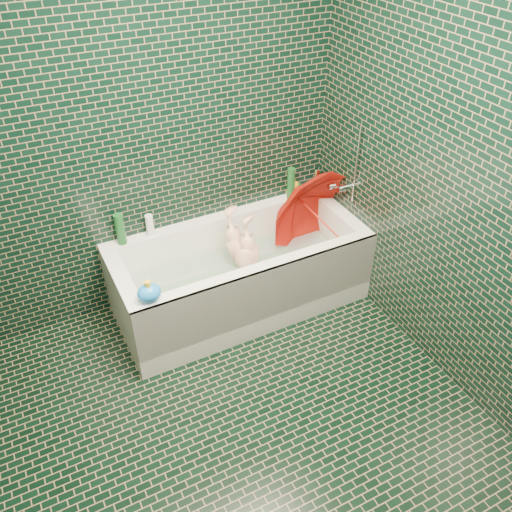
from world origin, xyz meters
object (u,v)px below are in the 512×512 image
rubber_duck (293,190)px  bath_toy (149,293)px  umbrella (322,221)px  bathtub (241,281)px  child (246,263)px

rubber_duck → bath_toy: 1.47m
umbrella → rubber_duck: 0.40m
rubber_duck → bath_toy: (-1.32, -0.64, 0.02)m
bathtub → rubber_duck: 0.80m
child → umbrella: size_ratio=1.31×
child → rubber_duck: bearing=104.7°
bathtub → bath_toy: size_ratio=9.92×
rubber_duck → child: bearing=-173.0°
umbrella → bath_toy: (-1.32, -0.25, 0.06)m
umbrella → rubber_duck: umbrella is taller
bathtub → bath_toy: bearing=-157.8°
rubber_duck → umbrella: bearing=-111.5°
bath_toy → child: bearing=3.7°
bathtub → rubber_duck: size_ratio=13.30×
bathtub → bath_toy: 0.87m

